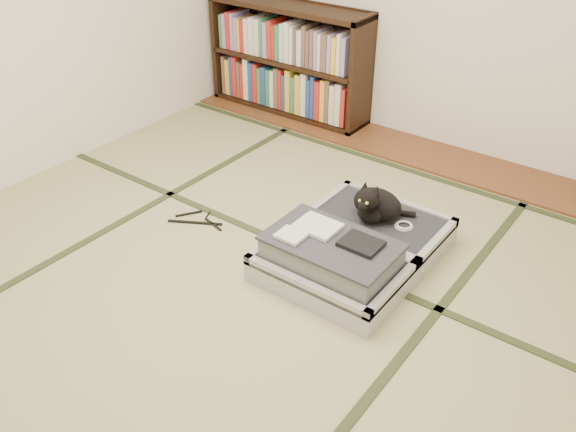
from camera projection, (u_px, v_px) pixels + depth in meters
The scene contains 9 objects.
floor at pixel (244, 277), 3.43m from camera, with size 4.50×4.50×0.00m, color tan.
wood_strip at pixel (408, 149), 4.77m from camera, with size 4.00×0.50×0.02m, color brown.
room_shell at pixel (231, 12), 2.64m from camera, with size 4.50×4.50×4.50m.
tatami_borders at pixel (295, 237), 3.76m from camera, with size 4.00×4.50×0.01m.
bookcase at pixel (289, 62), 5.20m from camera, with size 1.47×0.34×0.95m.
suitcase at pixel (351, 249), 3.47m from camera, with size 0.79×1.06×0.31m.
cat at pixel (375, 205), 3.59m from camera, with size 0.35×0.36×0.28m.
cable_coil at pixel (404, 226), 3.57m from camera, with size 0.11×0.11×0.03m.
hanger at pixel (198, 221), 3.91m from camera, with size 0.36×0.25×0.01m.
Camera 1 is at (1.81, -2.02, 2.13)m, focal length 38.00 mm.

